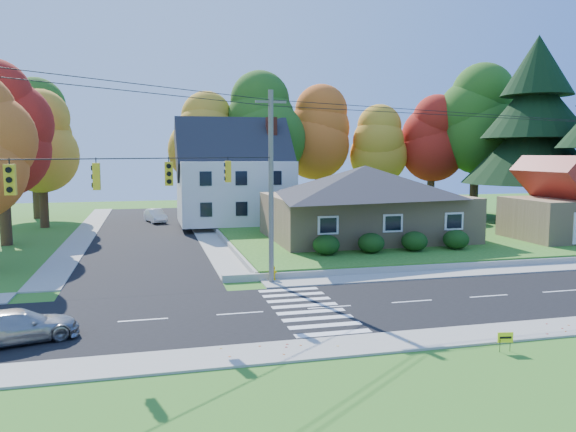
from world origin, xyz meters
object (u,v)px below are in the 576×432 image
silver_sedan (19,326)px  fire_hydrant (273,274)px  ranch_house (365,201)px  white_car (155,216)px

silver_sedan → fire_hydrant: 13.24m
ranch_house → fire_hydrant: 14.20m
ranch_house → fire_hydrant: bearing=-132.1°
ranch_house → silver_sedan: bearing=-139.0°
white_car → fire_hydrant: (5.74, -27.70, -0.27)m
silver_sedan → white_car: size_ratio=1.04×
ranch_house → silver_sedan: 27.07m
silver_sedan → fire_hydrant: (11.00, 7.38, -0.22)m
ranch_house → silver_sedan: size_ratio=3.56×
ranch_house → white_car: bearing=130.9°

